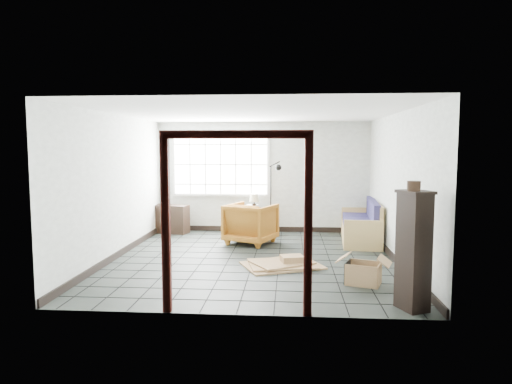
# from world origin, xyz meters

# --- Properties ---
(ground) EXTENTS (5.50, 5.50, 0.00)m
(ground) POSITION_xyz_m (0.00, 0.00, 0.00)
(ground) COLOR black
(ground) RESTS_ON ground
(room_shell) EXTENTS (5.02, 5.52, 2.61)m
(room_shell) POSITION_xyz_m (0.00, 0.03, 1.68)
(room_shell) COLOR #A4A8A1
(room_shell) RESTS_ON ground
(window_panel) EXTENTS (2.32, 0.08, 1.52)m
(window_panel) POSITION_xyz_m (-1.00, 2.70, 1.60)
(window_panel) COLOR silver
(window_panel) RESTS_ON ground
(doorway_trim) EXTENTS (1.80, 0.08, 2.20)m
(doorway_trim) POSITION_xyz_m (0.00, -2.70, 1.38)
(doorway_trim) COLOR #38100C
(doorway_trim) RESTS_ON ground
(futon_sofa) EXTENTS (0.93, 2.05, 0.88)m
(futon_sofa) POSITION_xyz_m (2.21, 1.75, 0.32)
(futon_sofa) COLOR #A4824A
(futon_sofa) RESTS_ON ground
(armchair) EXTENTS (1.16, 1.13, 0.93)m
(armchair) POSITION_xyz_m (-0.17, 1.35, 0.47)
(armchair) COLOR brown
(armchair) RESTS_ON ground
(side_table) EXTENTS (0.69, 0.69, 0.58)m
(side_table) POSITION_xyz_m (-0.15, 2.40, 0.48)
(side_table) COLOR black
(side_table) RESTS_ON ground
(table_lamp) EXTENTS (0.27, 0.27, 0.35)m
(table_lamp) POSITION_xyz_m (-0.18, 2.37, 0.83)
(table_lamp) COLOR black
(table_lamp) RESTS_ON side_table
(projector) EXTENTS (0.30, 0.26, 0.09)m
(projector) POSITION_xyz_m (-0.23, 2.46, 0.63)
(projector) COLOR silver
(projector) RESTS_ON side_table
(floor_lamp) EXTENTS (0.44, 0.46, 1.70)m
(floor_lamp) POSITION_xyz_m (0.29, 2.31, 0.91)
(floor_lamp) COLOR black
(floor_lamp) RESTS_ON ground
(console_shelf) EXTENTS (0.91, 0.56, 0.66)m
(console_shelf) POSITION_xyz_m (-2.15, 2.40, 0.33)
(console_shelf) COLOR black
(console_shelf) RESTS_ON ground
(tall_shelf) EXTENTS (0.45, 0.49, 1.48)m
(tall_shelf) POSITION_xyz_m (2.15, -2.40, 0.75)
(tall_shelf) COLOR black
(tall_shelf) RESTS_ON ground
(pot) EXTENTS (0.20, 0.20, 0.12)m
(pot) POSITION_xyz_m (2.11, -2.47, 1.54)
(pot) COLOR black
(pot) RESTS_ON tall_shelf
(open_box) EXTENTS (0.85, 0.61, 0.44)m
(open_box) POSITION_xyz_m (1.72, -1.37, 0.16)
(open_box) COLOR olive
(open_box) RESTS_ON ground
(cardboard_pile) EXTENTS (1.51, 1.32, 0.18)m
(cardboard_pile) POSITION_xyz_m (0.54, -0.45, 0.05)
(cardboard_pile) COLOR olive
(cardboard_pile) RESTS_ON ground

